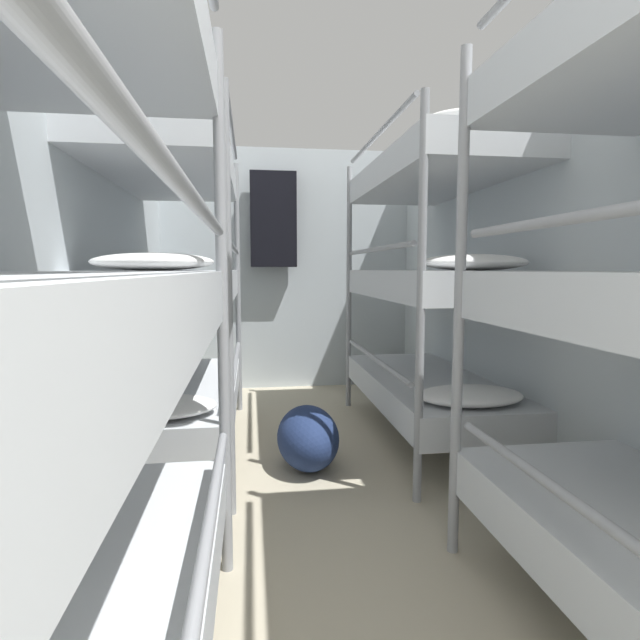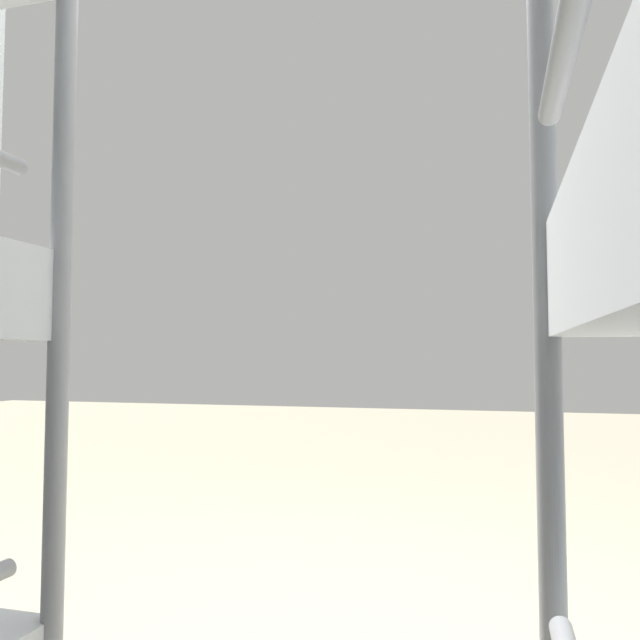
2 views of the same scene
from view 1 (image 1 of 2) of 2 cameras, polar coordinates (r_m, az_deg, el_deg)
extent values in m
cube|color=silver|center=(2.41, -29.61, 4.85)|extent=(0.06, 5.58, 2.36)
cube|color=silver|center=(2.76, 27.95, 4.96)|extent=(0.06, 5.58, 2.36)
cube|color=silver|center=(5.01, -3.77, 5.71)|extent=(2.56, 0.06, 2.36)
cylinder|color=gray|center=(1.92, -11.08, 0.66)|extent=(0.04, 0.04, 2.04)
cylinder|color=gray|center=(1.17, -13.31, -25.61)|extent=(0.03, 1.59, 0.03)
cylinder|color=gray|center=(1.01, -14.32, 13.16)|extent=(0.03, 1.59, 0.03)
cylinder|color=gray|center=(2.09, 15.62, 0.96)|extent=(0.04, 0.04, 2.04)
cylinder|color=gray|center=(1.43, 30.77, -20.12)|extent=(0.03, 1.59, 0.03)
cylinder|color=gray|center=(1.30, 32.49, 10.74)|extent=(0.03, 1.59, 0.03)
cylinder|color=gray|center=(2.38, -10.47, 1.65)|extent=(0.04, 0.04, 2.04)
cylinder|color=gray|center=(4.20, -9.38, 3.45)|extent=(0.04, 0.04, 2.04)
cube|color=silver|center=(3.42, -15.93, -8.61)|extent=(0.75, 1.87, 0.18)
ellipsoid|color=white|center=(2.72, -18.06, -9.41)|extent=(0.60, 0.40, 0.09)
cylinder|color=gray|center=(3.34, -9.64, -4.73)|extent=(0.03, 1.59, 0.03)
cube|color=silver|center=(3.32, -16.29, 3.86)|extent=(0.75, 1.87, 0.18)
ellipsoid|color=white|center=(2.63, -18.57, 6.34)|extent=(0.60, 0.40, 0.09)
cylinder|color=gray|center=(3.28, -9.86, 8.05)|extent=(0.03, 1.59, 0.03)
cube|color=silver|center=(3.38, -16.66, 16.50)|extent=(0.75, 1.87, 0.18)
ellipsoid|color=white|center=(2.74, -19.11, 21.97)|extent=(0.60, 0.40, 0.09)
cylinder|color=gray|center=(3.40, -10.10, 20.61)|extent=(0.03, 1.59, 0.03)
cylinder|color=gray|center=(2.51, 11.45, 1.86)|extent=(0.04, 0.04, 2.04)
cylinder|color=gray|center=(4.28, 3.33, 3.56)|extent=(0.04, 0.04, 2.04)
cube|color=silver|center=(3.59, 12.06, -7.81)|extent=(0.75, 1.87, 0.18)
ellipsoid|color=white|center=(2.94, 16.79, -8.25)|extent=(0.60, 0.40, 0.09)
cylinder|color=gray|center=(3.44, 6.25, -4.37)|extent=(0.03, 1.59, 0.03)
cube|color=silver|center=(3.50, 12.32, 4.05)|extent=(0.75, 1.87, 0.18)
ellipsoid|color=white|center=(2.85, 17.23, 6.32)|extent=(0.60, 0.40, 0.09)
cylinder|color=gray|center=(3.39, 6.39, 8.03)|extent=(0.03, 1.59, 0.03)
cube|color=silver|center=(3.55, 12.59, 16.05)|extent=(0.75, 1.87, 0.18)
ellipsoid|color=white|center=(2.96, 17.69, 20.79)|extent=(0.60, 0.40, 0.09)
cylinder|color=gray|center=(3.49, 6.54, 20.23)|extent=(0.03, 1.59, 0.03)
ellipsoid|color=navy|center=(3.07, -1.39, -13.27)|extent=(0.37, 0.56, 0.37)
cube|color=black|center=(4.88, -5.35, 11.35)|extent=(0.44, 0.12, 0.90)
camera|label=2|loc=(1.18, -8.85, -5.24)|focal=35.00mm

